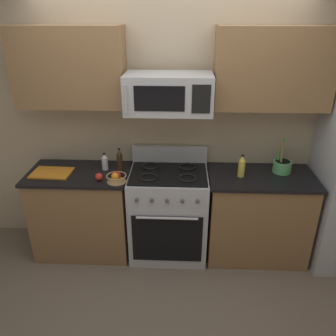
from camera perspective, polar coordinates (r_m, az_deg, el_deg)
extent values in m
plane|color=#6B5B4C|center=(3.26, -0.45, -20.79)|extent=(16.00, 16.00, 0.00)
cube|color=tan|center=(3.45, 0.34, 7.51)|extent=(8.00, 0.10, 2.60)
cube|color=olive|center=(3.63, -14.12, -7.40)|extent=(0.95, 0.55, 0.88)
cube|color=black|center=(3.41, -14.92, -0.93)|extent=(0.99, 0.59, 0.03)
cube|color=#B2B5BA|center=(3.48, 0.07, -7.76)|extent=(0.76, 0.59, 0.91)
cube|color=black|center=(3.29, -0.15, -11.93)|extent=(0.67, 0.01, 0.51)
cylinder|color=#B2B5BA|center=(3.12, -0.18, -8.49)|extent=(0.57, 0.02, 0.02)
cube|color=black|center=(3.25, 0.08, -0.90)|extent=(0.73, 0.53, 0.02)
cube|color=#B2B5BA|center=(3.46, 0.27, 2.26)|extent=(0.76, 0.06, 0.18)
torus|color=black|center=(3.14, -3.34, -1.57)|extent=(0.17, 0.17, 0.02)
torus|color=black|center=(3.13, 3.32, -1.70)|extent=(0.17, 0.17, 0.02)
torus|color=black|center=(3.37, -2.94, 0.34)|extent=(0.17, 0.17, 0.02)
torus|color=black|center=(3.35, 3.29, 0.22)|extent=(0.17, 0.17, 0.02)
cylinder|color=#4C4C51|center=(3.06, -5.31, -5.45)|extent=(0.04, 0.02, 0.04)
cylinder|color=#4C4C51|center=(3.05, -2.75, -5.53)|extent=(0.04, 0.02, 0.04)
cylinder|color=#4C4C51|center=(3.04, -0.17, -5.59)|extent=(0.04, 0.02, 0.04)
cylinder|color=#4C4C51|center=(3.04, 2.42, -5.64)|extent=(0.04, 0.02, 0.04)
cylinder|color=#4C4C51|center=(3.04, 5.01, -5.68)|extent=(0.04, 0.02, 0.04)
cube|color=olive|center=(3.57, 14.77, -8.05)|extent=(0.98, 0.55, 0.88)
cube|color=black|center=(3.35, 15.62, -1.52)|extent=(1.02, 0.59, 0.03)
cube|color=#B2B5BA|center=(3.02, 0.11, 12.51)|extent=(0.76, 0.40, 0.34)
cube|color=black|center=(2.83, -1.49, 11.61)|extent=(0.42, 0.01, 0.21)
cube|color=black|center=(2.82, 5.63, 11.48)|extent=(0.15, 0.01, 0.24)
cylinder|color=#B2B5BA|center=(2.83, -7.19, 11.45)|extent=(0.02, 0.02, 0.24)
cube|color=olive|center=(3.26, -16.27, 16.07)|extent=(0.98, 0.34, 0.70)
cube|color=olive|center=(3.19, 17.29, 15.78)|extent=(1.01, 0.34, 0.70)
cylinder|color=#59AD66|center=(3.45, 18.70, 0.23)|extent=(0.17, 0.17, 0.11)
cylinder|color=black|center=(3.45, 18.72, 0.37)|extent=(0.14, 0.14, 0.10)
cylinder|color=olive|center=(3.39, 18.63, 1.97)|extent=(0.03, 0.05, 0.31)
cylinder|color=yellow|center=(3.41, 18.61, 1.62)|extent=(0.02, 0.08, 0.25)
cylinder|color=green|center=(3.43, 18.38, 2.31)|extent=(0.08, 0.06, 0.31)
cone|color=#9E7A4C|center=(3.14, -8.68, -1.78)|extent=(0.18, 0.18, 0.06)
torus|color=#9E7A4C|center=(3.12, -8.72, -1.30)|extent=(0.19, 0.19, 0.01)
sphere|color=red|center=(3.13, -8.68, -1.27)|extent=(0.08, 0.08, 0.08)
sphere|color=orange|center=(3.12, -8.90, -1.42)|extent=(0.07, 0.07, 0.07)
sphere|color=red|center=(3.19, -11.58, -1.45)|extent=(0.07, 0.07, 0.07)
cube|color=orange|center=(3.45, -19.03, -0.77)|extent=(0.38, 0.27, 0.02)
cylinder|color=gold|center=(3.25, 12.30, -0.08)|extent=(0.06, 0.06, 0.16)
cone|color=gold|center=(3.21, 12.47, 1.59)|extent=(0.06, 0.06, 0.05)
cylinder|color=black|center=(3.20, 12.52, 2.07)|extent=(0.03, 0.03, 0.01)
cylinder|color=silver|center=(3.38, -10.61, 0.75)|extent=(0.06, 0.06, 0.13)
cone|color=silver|center=(3.35, -10.71, 2.00)|extent=(0.05, 0.05, 0.04)
cylinder|color=black|center=(3.34, -10.75, 2.39)|extent=(0.02, 0.02, 0.01)
cylinder|color=#382314|center=(3.32, -8.15, 0.92)|extent=(0.06, 0.06, 0.17)
cone|color=#382314|center=(3.28, -8.26, 2.65)|extent=(0.05, 0.05, 0.05)
cylinder|color=black|center=(3.27, -8.30, 3.15)|extent=(0.02, 0.02, 0.01)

